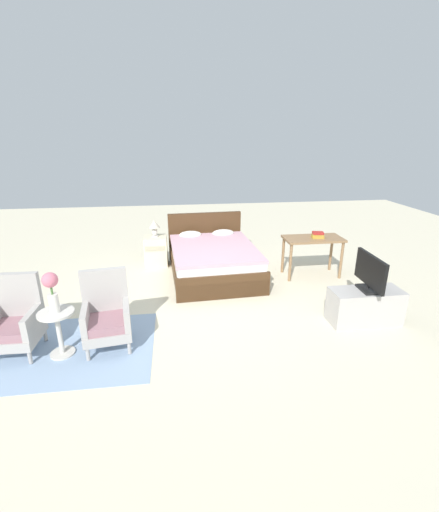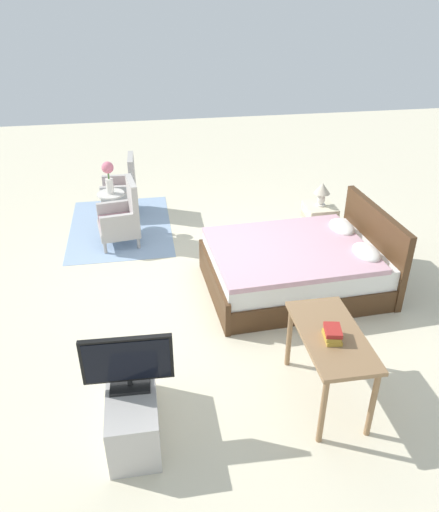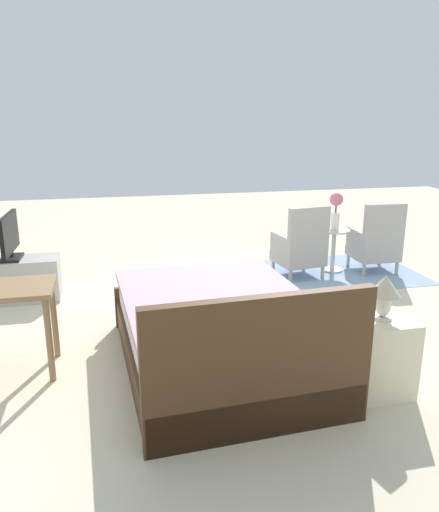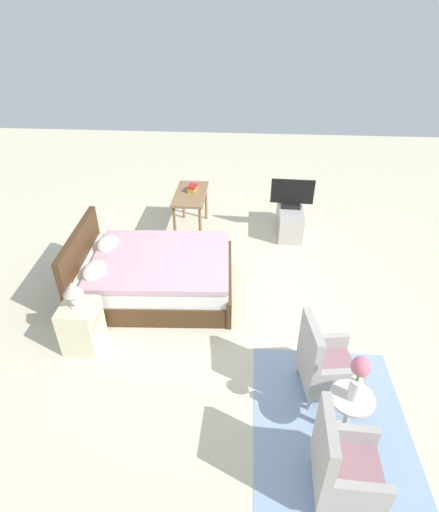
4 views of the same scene
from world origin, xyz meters
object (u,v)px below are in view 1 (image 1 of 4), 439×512
Objects in this scene: bed at (213,259)px; armchair_by_window_left at (15,322)px; table_lamp at (154,226)px; armchair_by_window_right at (107,316)px; vanity_desk at (313,243)px; tv_flatscreen at (370,273)px; tv_stand at (365,306)px; nightstand at (156,251)px; side_table at (58,328)px; book_stack at (318,235)px; flower_vase at (51,288)px.

armchair_by_window_left is (-2.56, -2.09, 0.08)m from bed.
table_lamp is at bearing 149.76° from bed.
armchair_by_window_right is 0.88× the size of vanity_desk.
tv_flatscreen reaches higher than vanity_desk.
tv_flatscreen is at bearing 1.51° from armchair_by_window_right.
vanity_desk is (-0.09, 1.71, 0.38)m from tv_stand.
tv_flatscreen reaches higher than nightstand.
bed is at bearing 47.75° from side_table.
armchair_by_window_left is at bearing -119.07° from nightstand.
armchair_by_window_left is 1.57× the size of nightstand.
vanity_desk reaches higher than side_table.
armchair_by_window_right is (-1.52, -2.09, 0.08)m from bed.
book_stack is at bearing 21.86° from armchair_by_window_left.
bed is at bearing 39.24° from armchair_by_window_left.
armchair_by_window_right is at bearing -99.72° from table_lamp.
book_stack reaches higher than nightstand.
side_table is 1.70× the size of table_lamp.
flower_vase is 4.33m from book_stack.
tv_flatscreen is 1.71m from vanity_desk.
armchair_by_window_right is 3.82m from book_stack.
flower_vase is at bearing -176.50° from tv_flatscreen.
vanity_desk is at bearing -17.78° from nightstand.
bed is 2.32× the size of armchair_by_window_right.
tv_flatscreen reaches higher than bed.
armchair_by_window_left is 1.93× the size of flower_vase.
book_stack is at bearing -9.93° from bed.
vanity_desk is (2.84, -0.91, 0.32)m from nightstand.
armchair_by_window_left is at bearing -140.76° from bed.
flower_vase reaches higher than vanity_desk.
vanity_desk is (2.84, -0.91, -0.19)m from table_lamp.
bed is at bearing 170.07° from book_stack.
nightstand is 0.51m from table_lamp.
nightstand is at bearing 149.79° from bed.
side_table is 0.58× the size of tv_stand.
bed reaches higher than nightstand.
table_lamp reaches higher than side_table.
tv_stand is 4.30× the size of book_stack.
flower_vase is 0.50× the size of tv_stand.
side_table is (0.52, -0.15, -0.03)m from armchair_by_window_left.
bed is 1.32m from table_lamp.
flower_vase reaches higher than armchair_by_window_right.
armchair_by_window_right is 1.57× the size of nightstand.
armchair_by_window_right is (1.04, -0.00, 0.00)m from armchair_by_window_left.
vanity_desk is (3.82, 1.95, 0.26)m from side_table.
side_table is at bearing -153.71° from book_stack.
table_lamp is (-1.06, 0.62, 0.50)m from bed.
table_lamp reaches higher than nightstand.
flower_vase is at bearing -153.71° from book_stack.
armchair_by_window_right is 0.54m from side_table.
armchair_by_window_left is 0.96× the size of tv_stand.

